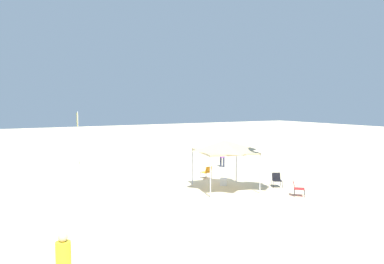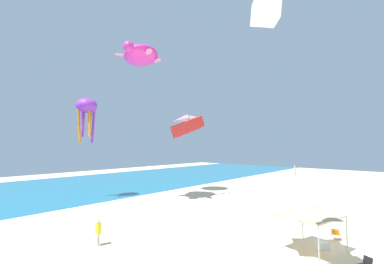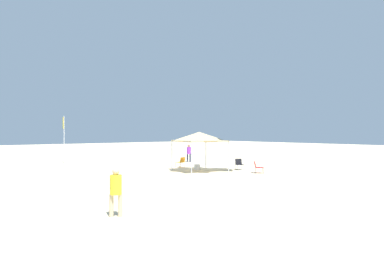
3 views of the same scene
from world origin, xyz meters
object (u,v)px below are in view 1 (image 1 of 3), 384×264
Objects in this scene: canopy_tent at (225,146)px; folding_chair_near_cooler at (207,171)px; folding_chair_left_of_tent at (277,179)px; banner_flag at (78,133)px; person_far_stroller at (63,258)px; folding_chair_right_of_tent at (297,187)px; cooler_box at (224,182)px; person_beachcomber at (222,154)px.

canopy_tent is 4.76× the size of folding_chair_near_cooler.
banner_flag reaches higher than folding_chair_left_of_tent.
folding_chair_right_of_tent is at bearing 56.38° from person_far_stroller.
folding_chair_right_of_tent is 0.50× the size of person_far_stroller.
banner_flag is (9.43, 6.11, 2.09)m from folding_chair_near_cooler.
person_beachcomber reaches higher than cooler_box.
banner_flag is (15.87, 7.79, 2.09)m from folding_chair_right_of_tent.
canopy_tent is 3.76m from folding_chair_near_cooler.
folding_chair_right_of_tent is (-6.43, -1.68, 0.00)m from folding_chair_near_cooler.
folding_chair_left_of_tent is at bearing 63.57° from person_far_stroller.
banner_flag is (12.53, 5.37, 0.08)m from canopy_tent.
folding_chair_right_of_tent is at bearing -156.18° from cooler_box.
folding_chair_near_cooler is 2.23m from cooler_box.
person_beachcomber is at bearing 111.61° from folding_chair_left_of_tent.
person_far_stroller is (-8.99, 11.17, 0.76)m from cooler_box.
cooler_box is at bearing -31.66° from canopy_tent.
folding_chair_near_cooler is at bearing 80.92° from person_far_stroller.
banner_flag reaches higher than person_beachcomber.
folding_chair_near_cooler and folding_chair_left_of_tent have the same top height.
cooler_box is 0.17× the size of banner_flag.
person_far_stroller reaches higher than folding_chair_near_cooler.
cooler_box is at bearing 66.47° from folding_chair_right_of_tent.
folding_chair_right_of_tent is 9.87m from person_beachcomber.
banner_flag reaches higher than canopy_tent.
canopy_tent is 3.77m from folding_chair_left_of_tent.
person_beachcomber reaches higher than folding_chair_right_of_tent.
folding_chair_right_of_tent is 0.19× the size of banner_flag.
banner_flag is at bearing 23.20° from canopy_tent.
canopy_tent is at bearing 73.65° from person_far_stroller.
folding_chair_left_of_tent is at bearing -25.67° from person_beachcomber.
person_beachcomber is (5.47, -3.60, 0.77)m from cooler_box.
person_beachcomber is at bearing -33.11° from canopy_tent.
folding_chair_left_of_tent is 16.12m from banner_flag.
person_beachcomber reaches higher than folding_chair_near_cooler.
person_beachcomber reaches higher than folding_chair_left_of_tent.
folding_chair_near_cooler is 1.10× the size of cooler_box.
person_beachcomber is at bearing -33.34° from cooler_box.
folding_chair_near_cooler reaches higher than cooler_box.
canopy_tent is 4.76× the size of folding_chair_right_of_tent.
person_far_stroller is at bearing 165.73° from banner_flag.
folding_chair_near_cooler is 6.65m from folding_chair_right_of_tent.
person_beachcomber is 1.01× the size of person_far_stroller.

